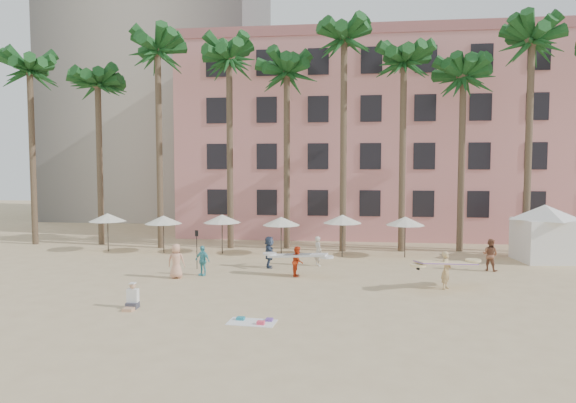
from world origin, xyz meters
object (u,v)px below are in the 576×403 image
(carrier_yellow, at_px, (446,268))
(cabana, at_px, (544,228))
(pink_hotel, at_px, (390,142))
(carrier_white, at_px, (298,260))

(carrier_yellow, bearing_deg, cabana, 48.00)
(pink_hotel, relative_size, carrier_yellow, 10.98)
(carrier_yellow, xyz_separation_m, carrier_white, (-7.32, 2.00, -0.15))
(carrier_white, bearing_deg, pink_hotel, 72.45)
(pink_hotel, bearing_deg, cabana, -58.75)
(cabana, xyz_separation_m, carrier_white, (-14.61, -6.09, -1.19))
(cabana, bearing_deg, carrier_white, -157.37)
(cabana, distance_m, carrier_yellow, 10.94)
(carrier_yellow, bearing_deg, pink_hotel, 92.76)
(carrier_yellow, bearing_deg, carrier_white, 164.72)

